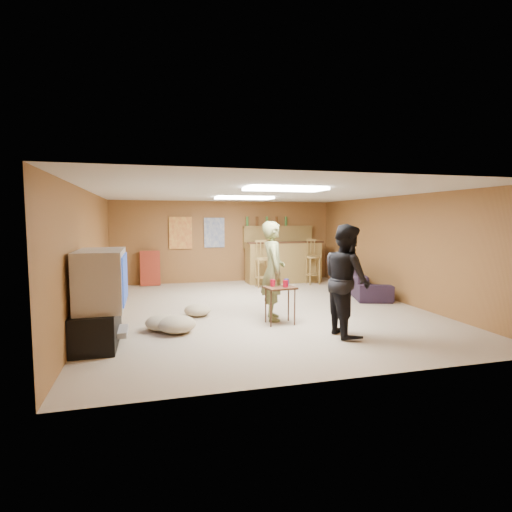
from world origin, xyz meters
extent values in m
plane|color=tan|center=(0.00, 0.00, 0.00)|extent=(7.00, 7.00, 0.00)
cube|color=silver|center=(0.00, 0.00, 2.20)|extent=(6.00, 7.00, 0.02)
cube|color=brown|center=(0.00, 3.50, 1.10)|extent=(6.00, 0.02, 2.20)
cube|color=brown|center=(0.00, -3.50, 1.10)|extent=(6.00, 0.02, 2.20)
cube|color=brown|center=(-3.00, 0.00, 1.10)|extent=(0.02, 7.00, 2.20)
cube|color=brown|center=(3.00, 0.00, 1.10)|extent=(0.02, 7.00, 2.20)
cube|color=black|center=(-2.72, -1.50, 0.25)|extent=(0.55, 1.30, 0.50)
cube|color=#B2B2B7|center=(-2.50, -1.50, 0.15)|extent=(0.35, 0.50, 0.08)
cube|color=#B2B2B7|center=(-2.65, -1.50, 0.90)|extent=(0.60, 1.10, 0.80)
cube|color=navy|center=(-2.34, -1.50, 0.90)|extent=(0.02, 0.95, 0.65)
cube|color=olive|center=(1.50, 2.95, 0.55)|extent=(2.00, 0.60, 1.10)
cube|color=#381F12|center=(1.50, 2.70, 1.10)|extent=(2.10, 0.12, 0.05)
cube|color=olive|center=(1.50, 3.40, 1.50)|extent=(2.00, 0.18, 0.05)
cube|color=olive|center=(1.50, 3.42, 1.20)|extent=(2.00, 0.14, 0.60)
cube|color=#BF3F26|center=(-1.20, 3.46, 1.35)|extent=(0.60, 0.03, 0.85)
cube|color=#334C99|center=(-0.30, 3.46, 1.35)|extent=(0.55, 0.03, 0.80)
cube|color=maroon|center=(-2.00, 3.30, 0.45)|extent=(0.50, 0.26, 0.91)
cube|color=white|center=(0.00, -1.50, 2.17)|extent=(1.20, 0.60, 0.04)
cube|color=white|center=(0.00, 1.20, 2.17)|extent=(1.20, 0.60, 0.04)
imported|color=olive|center=(0.02, -0.85, 0.84)|extent=(0.50, 0.68, 1.68)
imported|color=black|center=(0.80, -1.99, 0.82)|extent=(0.64, 0.81, 1.65)
imported|color=black|center=(2.70, 0.66, 0.26)|extent=(1.21, 1.94, 0.53)
cube|color=#381F12|center=(0.05, -1.15, 0.31)|extent=(0.52, 0.44, 0.62)
cylinder|color=#AB0B22|center=(-0.06, -1.08, 0.67)|extent=(0.11, 0.11, 0.11)
cylinder|color=#AB0B22|center=(0.12, -1.21, 0.67)|extent=(0.10, 0.10, 0.11)
cylinder|color=navy|center=(0.19, -1.06, 0.67)|extent=(0.09, 0.09, 0.11)
ellipsoid|color=tan|center=(-1.63, -1.23, 0.13)|extent=(0.62, 0.62, 0.26)
ellipsoid|color=tan|center=(-1.20, -0.26, 0.11)|extent=(0.62, 0.62, 0.21)
ellipsoid|color=tan|center=(-1.83, -1.04, 0.12)|extent=(0.67, 0.67, 0.24)
camera|label=1|loc=(-1.99, -7.27, 1.72)|focal=28.00mm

